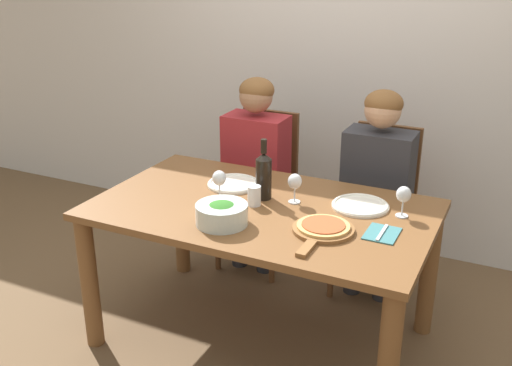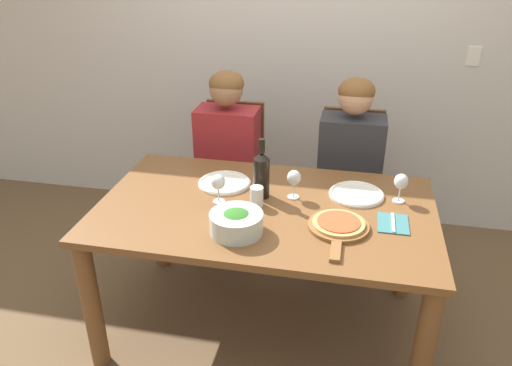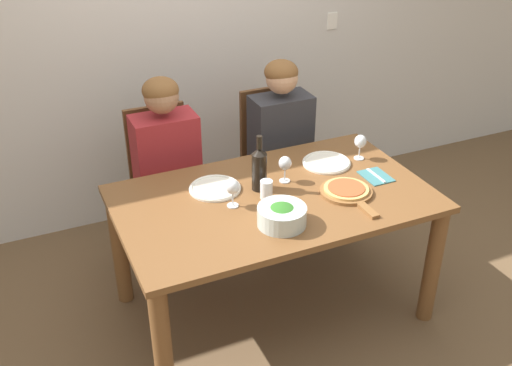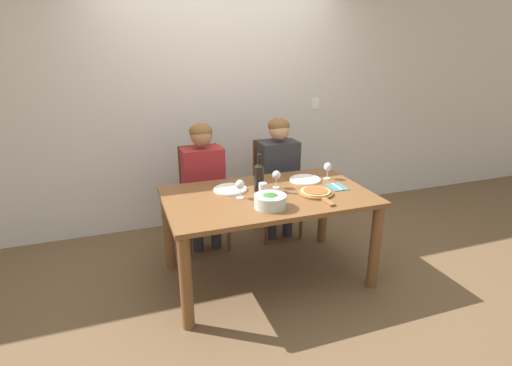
{
  "view_description": "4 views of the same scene",
  "coord_description": "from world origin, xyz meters",
  "px_view_note": "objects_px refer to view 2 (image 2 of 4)",
  "views": [
    {
      "loc": [
        1.14,
        -2.43,
        1.93
      ],
      "look_at": [
        -0.08,
        0.09,
        0.84
      ],
      "focal_mm": 42.0,
      "sensor_mm": 36.0,
      "label": 1
    },
    {
      "loc": [
        0.39,
        -2.1,
        1.96
      ],
      "look_at": [
        -0.06,
        0.04,
        0.86
      ],
      "focal_mm": 35.0,
      "sensor_mm": 36.0,
      "label": 2
    },
    {
      "loc": [
        -1.19,
        -2.42,
        2.36
      ],
      "look_at": [
        -0.07,
        0.07,
        0.82
      ],
      "focal_mm": 42.0,
      "sensor_mm": 36.0,
      "label": 3
    },
    {
      "loc": [
        -1.1,
        -2.79,
        1.9
      ],
      "look_at": [
        -0.06,
        0.12,
        0.82
      ],
      "focal_mm": 28.0,
      "sensor_mm": 36.0,
      "label": 4
    }
  ],
  "objects_px": {
    "chair_left": "(232,173)",
    "chair_right": "(348,184)",
    "person_man": "(350,159)",
    "pizza_on_board": "(338,226)",
    "dinner_plate_left": "(224,183)",
    "fork_on_napkin": "(393,223)",
    "dinner_plate_right": "(356,194)",
    "broccoli_bowl": "(236,223)",
    "person_woman": "(227,149)",
    "water_tumbler": "(257,196)",
    "wine_glass_right": "(401,183)",
    "wine_glass_left": "(218,183)",
    "wine_bottle": "(262,174)",
    "wine_glass_centre": "(294,179)"
  },
  "relations": [
    {
      "from": "dinner_plate_right",
      "to": "wine_glass_centre",
      "type": "xyz_separation_m",
      "value": [
        -0.31,
        -0.09,
        0.1
      ]
    },
    {
      "from": "pizza_on_board",
      "to": "wine_glass_left",
      "type": "distance_m",
      "value": 0.62
    },
    {
      "from": "broccoli_bowl",
      "to": "fork_on_napkin",
      "type": "relative_size",
      "value": 1.34
    },
    {
      "from": "chair_right",
      "to": "fork_on_napkin",
      "type": "bearing_deg",
      "value": -75.5
    },
    {
      "from": "person_man",
      "to": "pizza_on_board",
      "type": "distance_m",
      "value": 0.83
    },
    {
      "from": "pizza_on_board",
      "to": "wine_glass_right",
      "type": "height_order",
      "value": "wine_glass_right"
    },
    {
      "from": "person_woman",
      "to": "wine_glass_left",
      "type": "relative_size",
      "value": 8.15
    },
    {
      "from": "chair_right",
      "to": "water_tumbler",
      "type": "relative_size",
      "value": 9.88
    },
    {
      "from": "wine_glass_left",
      "to": "wine_glass_right",
      "type": "relative_size",
      "value": 1.0
    },
    {
      "from": "wine_glass_centre",
      "to": "fork_on_napkin",
      "type": "height_order",
      "value": "wine_glass_centre"
    },
    {
      "from": "pizza_on_board",
      "to": "water_tumbler",
      "type": "xyz_separation_m",
      "value": [
        -0.41,
        0.14,
        0.03
      ]
    },
    {
      "from": "broccoli_bowl",
      "to": "dinner_plate_right",
      "type": "height_order",
      "value": "broccoli_bowl"
    },
    {
      "from": "water_tumbler",
      "to": "pizza_on_board",
      "type": "bearing_deg",
      "value": -18.85
    },
    {
      "from": "broccoli_bowl",
      "to": "pizza_on_board",
      "type": "distance_m",
      "value": 0.46
    },
    {
      "from": "wine_glass_right",
      "to": "broccoli_bowl",
      "type": "bearing_deg",
      "value": -148.66
    },
    {
      "from": "chair_right",
      "to": "person_woman",
      "type": "distance_m",
      "value": 0.8
    },
    {
      "from": "person_man",
      "to": "pizza_on_board",
      "type": "xyz_separation_m",
      "value": [
        -0.03,
        -0.83,
        0.03
      ]
    },
    {
      "from": "person_woman",
      "to": "wine_glass_centre",
      "type": "xyz_separation_m",
      "value": [
        0.5,
        -0.57,
        0.12
      ]
    },
    {
      "from": "chair_right",
      "to": "dinner_plate_right",
      "type": "bearing_deg",
      "value": -85.54
    },
    {
      "from": "chair_left",
      "to": "chair_right",
      "type": "relative_size",
      "value": 1.0
    },
    {
      "from": "chair_left",
      "to": "dinner_plate_right",
      "type": "xyz_separation_m",
      "value": [
        0.81,
        -0.6,
        0.24
      ]
    },
    {
      "from": "dinner_plate_left",
      "to": "pizza_on_board",
      "type": "bearing_deg",
      "value": -27.82
    },
    {
      "from": "pizza_on_board",
      "to": "fork_on_napkin",
      "type": "distance_m",
      "value": 0.26
    },
    {
      "from": "broccoli_bowl",
      "to": "person_man",
      "type": "bearing_deg",
      "value": 63.62
    },
    {
      "from": "chair_left",
      "to": "person_man",
      "type": "bearing_deg",
      "value": -8.71
    },
    {
      "from": "wine_glass_left",
      "to": "wine_glass_centre",
      "type": "height_order",
      "value": "same"
    },
    {
      "from": "pizza_on_board",
      "to": "water_tumbler",
      "type": "relative_size",
      "value": 4.2
    },
    {
      "from": "dinner_plate_left",
      "to": "fork_on_napkin",
      "type": "bearing_deg",
      "value": -15.17
    },
    {
      "from": "chair_left",
      "to": "dinner_plate_right",
      "type": "distance_m",
      "value": 1.04
    },
    {
      "from": "dinner_plate_right",
      "to": "wine_glass_left",
      "type": "relative_size",
      "value": 1.85
    },
    {
      "from": "pizza_on_board",
      "to": "wine_glass_centre",
      "type": "distance_m",
      "value": 0.36
    },
    {
      "from": "person_man",
      "to": "broccoli_bowl",
      "type": "distance_m",
      "value": 1.06
    },
    {
      "from": "wine_glass_centre",
      "to": "chair_right",
      "type": "bearing_deg",
      "value": 68.9
    },
    {
      "from": "dinner_plate_right",
      "to": "fork_on_napkin",
      "type": "bearing_deg",
      "value": -55.06
    },
    {
      "from": "chair_right",
      "to": "wine_glass_left",
      "type": "relative_size",
      "value": 6.52
    },
    {
      "from": "broccoli_bowl",
      "to": "wine_glass_centre",
      "type": "bearing_deg",
      "value": 61.47
    },
    {
      "from": "chair_right",
      "to": "dinner_plate_left",
      "type": "xyz_separation_m",
      "value": [
        -0.65,
        -0.62,
        0.24
      ]
    },
    {
      "from": "wine_bottle",
      "to": "broccoli_bowl",
      "type": "distance_m",
      "value": 0.37
    },
    {
      "from": "chair_left",
      "to": "person_man",
      "type": "relative_size",
      "value": 0.8
    },
    {
      "from": "wine_bottle",
      "to": "wine_glass_right",
      "type": "xyz_separation_m",
      "value": [
        0.68,
        0.08,
        -0.02
      ]
    },
    {
      "from": "person_woman",
      "to": "water_tumbler",
      "type": "distance_m",
      "value": 0.77
    },
    {
      "from": "person_man",
      "to": "wine_glass_centre",
      "type": "relative_size",
      "value": 8.15
    },
    {
      "from": "dinner_plate_left",
      "to": "fork_on_napkin",
      "type": "xyz_separation_m",
      "value": [
        0.87,
        -0.23,
        -0.01
      ]
    },
    {
      "from": "chair_left",
      "to": "wine_bottle",
      "type": "xyz_separation_m",
      "value": [
        0.34,
        -0.71,
        0.36
      ]
    },
    {
      "from": "person_man",
      "to": "fork_on_napkin",
      "type": "relative_size",
      "value": 6.84
    },
    {
      "from": "person_woman",
      "to": "fork_on_napkin",
      "type": "relative_size",
      "value": 6.84
    },
    {
      "from": "dinner_plate_left",
      "to": "water_tumbler",
      "type": "relative_size",
      "value": 2.8
    },
    {
      "from": "person_woman",
      "to": "dinner_plate_right",
      "type": "height_order",
      "value": "person_woman"
    },
    {
      "from": "wine_glass_right",
      "to": "fork_on_napkin",
      "type": "relative_size",
      "value": 0.84
    },
    {
      "from": "wine_glass_right",
      "to": "chair_left",
      "type": "bearing_deg",
      "value": 148.49
    }
  ]
}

